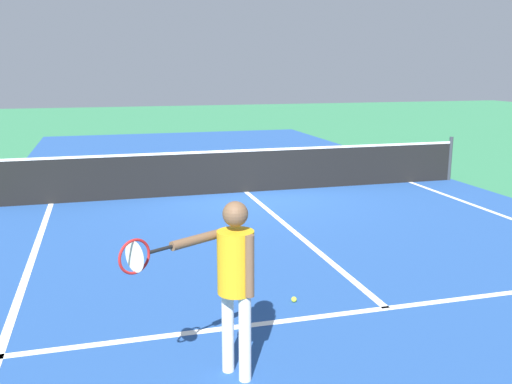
# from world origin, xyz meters

# --- Properties ---
(ground_plane) EXTENTS (60.00, 60.00, 0.00)m
(ground_plane) POSITION_xyz_m (0.00, 0.00, 0.00)
(ground_plane) COLOR #337F51
(court_surface_inbounds) EXTENTS (10.62, 24.40, 0.00)m
(court_surface_inbounds) POSITION_xyz_m (0.00, 0.00, 0.00)
(court_surface_inbounds) COLOR #234C93
(court_surface_inbounds) RESTS_ON ground_plane
(line_sideline_left) EXTENTS (0.10, 11.89, 0.01)m
(line_sideline_left) POSITION_xyz_m (-4.11, -5.95, 0.00)
(line_sideline_left) COLOR white
(line_sideline_left) RESTS_ON ground_plane
(line_service_near) EXTENTS (8.22, 0.10, 0.01)m
(line_service_near) POSITION_xyz_m (0.00, -6.40, 0.00)
(line_service_near) COLOR white
(line_service_near) RESTS_ON ground_plane
(line_center_service) EXTENTS (0.10, 6.40, 0.01)m
(line_center_service) POSITION_xyz_m (0.00, -3.20, 0.00)
(line_center_service) COLOR white
(line_center_service) RESTS_ON ground_plane
(net) EXTENTS (10.44, 0.09, 1.07)m
(net) POSITION_xyz_m (0.00, 0.00, 0.49)
(net) COLOR #33383D
(net) RESTS_ON ground_plane
(player_near) EXTENTS (1.15, 0.58, 1.61)m
(player_near) POSITION_xyz_m (-2.02, -7.33, 0.99)
(player_near) COLOR white
(player_near) RESTS_ON ground_plane
(tennis_ball_mid_court) EXTENTS (0.07, 0.07, 0.07)m
(tennis_ball_mid_court) POSITION_xyz_m (-0.96, -5.94, 0.03)
(tennis_ball_mid_court) COLOR #CCE033
(tennis_ball_mid_court) RESTS_ON ground_plane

